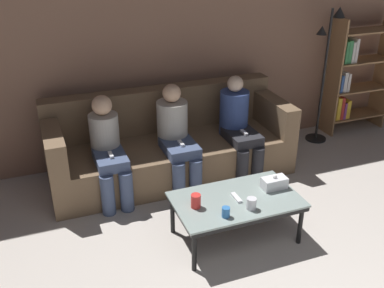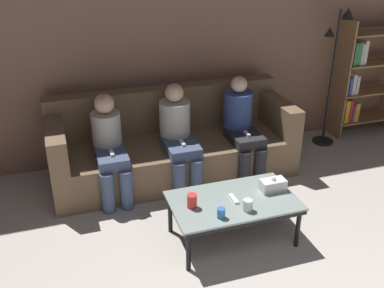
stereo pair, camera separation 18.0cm
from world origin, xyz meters
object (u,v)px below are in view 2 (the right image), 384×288
object	(u,v)px
game_remote	(234,199)
seated_person_mid_right	(241,125)
couch	(172,146)
cup_far_center	(248,205)
standing_lamp	(334,64)
cup_near_left	(221,213)
cup_near_right	(192,201)
bookshelf	(361,80)
tissue_box	(273,185)
seated_person_left_end	(109,146)
coffee_table	(233,204)
seated_person_mid_left	(178,134)

from	to	relation	value
game_remote	seated_person_mid_right	bearing A→B (deg)	63.50
couch	cup_far_center	world-z (taller)	couch
game_remote	standing_lamp	bearing A→B (deg)	37.94
game_remote	standing_lamp	xyz separation A→B (m)	(1.88, 1.47, 0.60)
cup_near_left	cup_far_center	distance (m)	0.24
cup_near_right	cup_far_center	xyz separation A→B (m)	(0.41, -0.18, -0.01)
bookshelf	couch	bearing A→B (deg)	-173.58
couch	standing_lamp	xyz separation A→B (m)	(2.05, 0.15, 0.69)
cup_near_left	seated_person_mid_right	xyz separation A→B (m)	(0.74, 1.29, 0.12)
couch	cup_far_center	distance (m)	1.52
tissue_box	cup_near_right	bearing A→B (deg)	-177.34
cup_near_left	seated_person_left_end	size ratio (longest dim) A/B	0.08
seated_person_mid_right	cup_far_center	bearing A→B (deg)	-111.38
coffee_table	tissue_box	xyz separation A→B (m)	(0.39, 0.04, 0.09)
couch	seated_person_left_end	world-z (taller)	seated_person_left_end
coffee_table	seated_person_left_end	size ratio (longest dim) A/B	1.04
cup_near_right	bookshelf	world-z (taller)	bookshelf
tissue_box	bookshelf	size ratio (longest dim) A/B	0.15
coffee_table	cup_far_center	xyz separation A→B (m)	(0.05, -0.18, 0.09)
cup_far_center	standing_lamp	size ratio (longest dim) A/B	0.06
cup_near_right	bookshelf	size ratio (longest dim) A/B	0.08
bookshelf	seated_person_mid_right	world-z (taller)	bookshelf
cup_near_left	couch	bearing A→B (deg)	88.90
cup_near_right	cup_far_center	size ratio (longest dim) A/B	1.20
bookshelf	seated_person_left_end	xyz separation A→B (m)	(-3.29, -0.54, -0.18)
seated_person_mid_left	cup_near_right	bearing A→B (deg)	-100.63
bookshelf	cup_near_left	bearing A→B (deg)	-145.21
cup_far_center	tissue_box	bearing A→B (deg)	32.67
seated_person_mid_left	seated_person_mid_right	size ratio (longest dim) A/B	0.99
cup_near_right	standing_lamp	xyz separation A→B (m)	(2.25, 1.46, 0.55)
coffee_table	cup_far_center	bearing A→B (deg)	-75.21
standing_lamp	seated_person_mid_left	world-z (taller)	standing_lamp
couch	seated_person_mid_left	bearing A→B (deg)	-90.00
seated_person_left_end	seated_person_mid_right	size ratio (longest dim) A/B	0.97
couch	tissue_box	xyz separation A→B (m)	(0.55, -1.28, 0.13)
coffee_table	seated_person_mid_right	bearing A→B (deg)	63.50
couch	game_remote	xyz separation A→B (m)	(0.16, -1.32, 0.09)
game_remote	bookshelf	xyz separation A→B (m)	(2.41, 1.61, 0.31)
cup_far_center	bookshelf	xyz separation A→B (m)	(2.37, 1.79, 0.28)
bookshelf	cup_near_right	bearing A→B (deg)	-150.06
couch	game_remote	bearing A→B (deg)	-82.86
couch	cup_near_right	world-z (taller)	couch
coffee_table	standing_lamp	bearing A→B (deg)	37.94
cup_far_center	tissue_box	size ratio (longest dim) A/B	0.45
cup_near_left	bookshelf	distance (m)	3.19
game_remote	cup_near_right	bearing A→B (deg)	179.24
seated_person_left_end	seated_person_mid_left	distance (m)	0.71
game_remote	bookshelf	distance (m)	2.92
coffee_table	cup_near_right	bearing A→B (deg)	179.24
tissue_box	seated_person_left_end	distance (m)	1.63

